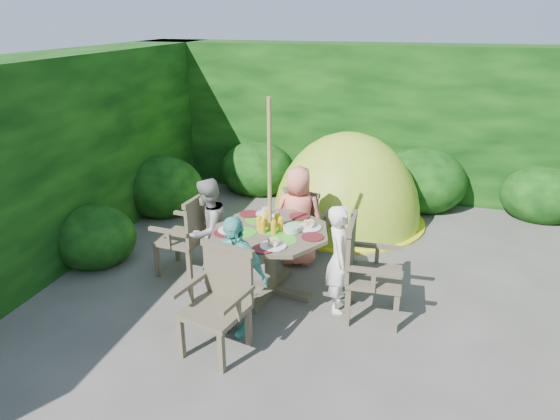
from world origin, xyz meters
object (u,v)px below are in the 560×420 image
(garden_chair_back, at_px, (306,220))
(child_back, at_px, (298,216))
(parasol_pole, at_px, (270,201))
(child_front, at_px, (234,275))
(dome_tent, at_px, (346,220))
(garden_chair_right, at_px, (366,269))
(child_left, at_px, (208,230))
(garden_chair_front, at_px, (219,299))
(garden_chair_left, at_px, (188,234))
(patio_table, at_px, (270,240))
(child_right, at_px, (340,259))

(garden_chair_back, bearing_deg, child_back, 99.73)
(parasol_pole, bearing_deg, garden_chair_back, 81.78)
(garden_chair_back, bearing_deg, child_front, 98.07)
(child_back, height_order, dome_tent, dome_tent)
(garden_chair_right, distance_m, child_left, 1.89)
(garden_chair_right, distance_m, garden_chair_front, 1.53)
(child_left, bearing_deg, garden_chair_left, -88.07)
(garden_chair_front, height_order, child_front, child_front)
(patio_table, relative_size, garden_chair_front, 1.58)
(patio_table, bearing_deg, garden_chair_back, 82.01)
(parasol_pole, bearing_deg, garden_chair_left, 170.99)
(parasol_pole, distance_m, child_front, 0.94)
(garden_chair_right, height_order, garden_chair_back, garden_chair_right)
(patio_table, height_order, child_right, child_right)
(patio_table, xyz_separation_m, dome_tent, (0.50, 2.33, -0.65))
(patio_table, height_order, child_left, child_left)
(parasol_pole, distance_m, garden_chair_back, 1.27)
(parasol_pole, height_order, child_back, parasol_pole)
(child_right, xyz_separation_m, dome_tent, (-0.29, 2.45, -0.59))
(garden_chair_back, relative_size, child_right, 0.74)
(patio_table, distance_m, dome_tent, 2.47)
(garden_chair_right, bearing_deg, child_left, 78.61)
(garden_chair_right, bearing_deg, child_right, 75.77)
(garden_chair_right, bearing_deg, patio_table, 78.17)
(child_left, bearing_deg, garden_chair_back, 147.23)
(parasol_pole, relative_size, garden_chair_right, 2.15)
(patio_table, distance_m, child_front, 0.80)
(garden_chair_back, bearing_deg, child_left, 62.16)
(garden_chair_left, distance_m, dome_tent, 2.73)
(child_left, height_order, child_back, child_back)
(child_left, height_order, child_front, child_left)
(patio_table, relative_size, garden_chair_back, 1.73)
(child_back, distance_m, child_front, 1.60)
(garden_chair_front, distance_m, child_back, 1.90)
(garden_chair_front, relative_size, child_left, 0.78)
(garden_chair_right, distance_m, child_back, 1.37)
(parasol_pole, distance_m, child_left, 0.93)
(parasol_pole, relative_size, garden_chair_left, 2.27)
(child_right, height_order, child_front, child_front)
(garden_chair_left, relative_size, child_right, 0.82)
(garden_chair_back, bearing_deg, dome_tent, -89.01)
(parasol_pole, xyz_separation_m, child_right, (0.79, -0.12, -0.51))
(garden_chair_front, bearing_deg, garden_chair_left, 139.06)
(garden_chair_right, xyz_separation_m, child_left, (-1.87, 0.31, 0.07))
(patio_table, distance_m, child_back, 0.80)
(child_left, bearing_deg, garden_chair_right, 92.30)
(patio_table, height_order, garden_chair_left, garden_chair_left)
(patio_table, xyz_separation_m, child_left, (-0.80, 0.12, -0.03))
(child_back, distance_m, dome_tent, 1.71)
(child_back, xyz_separation_m, child_front, (-0.24, -1.58, -0.02))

